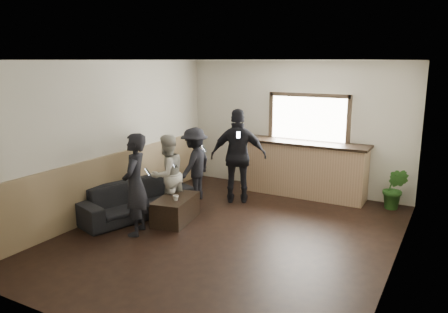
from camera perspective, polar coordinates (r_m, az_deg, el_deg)
The scene contains 12 objects.
ground at distance 7.25m, azimuth 0.74°, elevation -10.23°, with size 5.00×6.00×0.01m, color black.
room_shell at distance 7.19m, azimuth -4.41°, elevation 1.77°, with size 5.01×6.01×2.80m.
bar_counter at distance 9.31m, azimuth 10.27°, elevation -1.14°, with size 2.70×0.68×2.13m.
sofa at distance 8.17m, azimuth -11.54°, elevation -5.54°, with size 2.11×0.83×0.62m, color black.
coffee_table at distance 7.83m, azimuth -6.34°, elevation -6.86°, with size 0.54×0.98×0.43m, color black.
cup_a at distance 7.96m, azimuth -6.85°, elevation -4.50°, with size 0.13×0.13×0.10m, color silver.
cup_b at distance 7.58m, azimuth -6.32°, elevation -5.42°, with size 0.10×0.10×0.09m, color silver.
potted_plant at distance 8.93m, azimuth 21.43°, elevation -3.95°, with size 0.45×0.36×0.81m, color #2D6623.
person_a at distance 7.20m, azimuth -11.53°, elevation -3.61°, with size 0.61×0.72×1.67m.
person_b at distance 8.07m, azimuth -7.43°, elevation -2.36°, with size 0.72×0.84×1.50m.
person_c at distance 8.81m, azimuth -3.86°, elevation -1.03°, with size 0.61×0.99×1.49m.
person_d at distance 8.64m, azimuth 1.90°, elevation 0.04°, with size 1.19×0.90×1.88m.
Camera 1 is at (3.15, -5.90, 2.80)m, focal length 35.00 mm.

